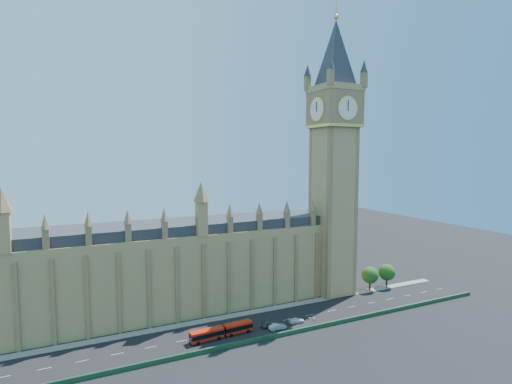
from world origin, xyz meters
name	(u,v)px	position (x,y,z in m)	size (l,w,h in m)	color
ground	(251,327)	(0.00, 0.00, 0.00)	(400.00, 400.00, 0.00)	black
palace_westminster	(146,270)	(-25.00, 22.00, 13.86)	(120.00, 20.00, 28.00)	#A88951
elizabeth_tower	(334,138)	(38.00, 13.99, 54.56)	(20.59, 20.59, 105.00)	#A88951
bridge_parapet	(265,338)	(0.00, -9.00, 0.60)	(160.00, 0.60, 1.20)	#1E4C2D
kerb_north	(238,315)	(0.00, 9.50, 0.08)	(160.00, 3.00, 0.16)	gray
tree_east_near	(370,275)	(52.22, 10.08, 5.64)	(6.00, 6.00, 8.50)	#382619
tree_east_far	(387,272)	(60.22, 10.08, 5.64)	(6.00, 6.00, 8.50)	#382619
red_bus	(222,331)	(-9.63, -2.45, 1.58)	(17.76, 3.80, 3.00)	red
car_grey	(269,325)	(4.55, -2.29, 0.76)	(1.81, 4.49, 1.53)	#404147
car_silver	(278,327)	(6.18, -4.64, 0.83)	(1.75, 5.01, 1.65)	#A9ABB1
car_white	(296,320)	(13.29, -3.09, 0.70)	(1.95, 4.79, 1.39)	white
cone_a	(314,318)	(19.41, -2.97, 0.32)	(0.48, 0.48, 0.64)	black
cone_b	(310,318)	(18.14, -2.59, 0.32)	(0.42, 0.42, 0.64)	black
cone_c	(314,319)	(18.98, -3.85, 0.39)	(0.65, 0.65, 0.80)	black
cone_d	(295,319)	(14.00, -1.08, 0.38)	(0.53, 0.53, 0.76)	black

